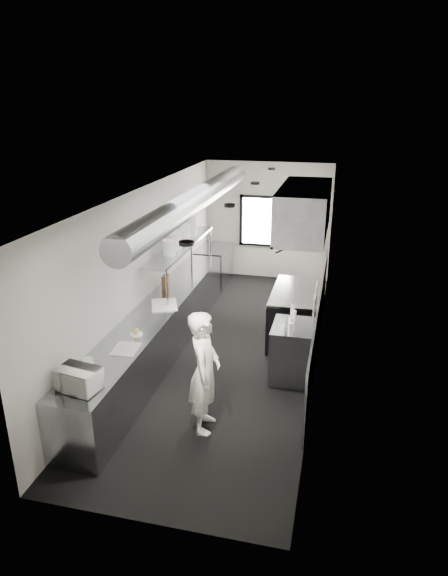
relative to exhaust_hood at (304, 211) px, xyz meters
The scene contains 35 objects.
floor 2.72m from the exhaust_hood, 147.45° to the right, with size 3.00×8.00×0.01m, color black.
ceiling 1.36m from the exhaust_hood, 147.45° to the right, with size 3.00×8.00×0.01m, color silver.
wall_back 3.62m from the exhaust_hood, 108.38° to the left, with size 3.00×0.02×2.80m, color #B3B0AA.
wall_front 4.93m from the exhaust_hood, 103.13° to the right, with size 3.00×0.02×2.80m, color #B3B0AA.
wall_left 2.87m from the exhaust_hood, 164.91° to the right, with size 0.02×8.00×2.80m, color #B3B0AA.
wall_right 1.28m from the exhaust_hood, 60.05° to the right, with size 0.02×8.00×2.80m, color #B3B0AA.
wall_cladding 1.92m from the exhaust_hood, 46.22° to the right, with size 0.03×5.50×1.10m, color gray.
hvac_duct 1.83m from the exhaust_hood, behind, with size 0.40×0.40×6.40m, color gray.
service_window 3.58m from the exhaust_hood, 108.57° to the left, with size 1.36×0.05×1.25m.
exhaust_hood is the anchor object (origin of this frame).
prep_counter 3.20m from the exhaust_hood, 151.89° to the right, with size 0.70×6.00×0.90m, color gray.
pass_shelf 2.46m from the exhaust_hood, behind, with size 0.45×3.00×0.68m.
range 1.92m from the exhaust_hood, behind, with size 0.88×1.60×0.94m.
bottle_station 2.39m from the exhaust_hood, 87.82° to the right, with size 0.65×0.80×0.90m, color gray.
far_work_table 3.88m from the exhaust_hood, 131.94° to the left, with size 0.70×1.20×0.90m, color gray.
notice_sheet_a 2.09m from the exhaust_hood, 78.88° to the right, with size 0.02×0.28×0.38m, color beige.
notice_sheet_b 2.43m from the exhaust_hood, 80.58° to the right, with size 0.02×0.28×0.38m, color beige.
line_cook 3.48m from the exhaust_hood, 107.50° to the right, with size 0.61×0.40×1.69m, color white.
microwave 4.62m from the exhaust_hood, 120.69° to the right, with size 0.47×0.35×0.28m, color silver.
deli_tub_a 4.36m from the exhaust_hood, 125.90° to the right, with size 0.14×0.14×0.10m, color beige.
deli_tub_b 4.31m from the exhaust_hood, 126.84° to the right, with size 0.13×0.13×0.10m, color beige.
newspaper 3.76m from the exhaust_hood, 128.18° to the right, with size 0.34×0.42×0.01m, color white.
small_plate 3.47m from the exhaust_hood, 133.81° to the right, with size 0.19×0.19×0.02m, color white.
pastry 3.45m from the exhaust_hood, 133.81° to the right, with size 0.09×0.09×0.09m, color tan.
cutting_board 2.84m from the exhaust_hood, 152.84° to the right, with size 0.42×0.56×0.02m, color silver.
knife_block 2.80m from the exhaust_hood, behind, with size 0.10×0.22×0.24m, color brown.
plate_stack_a 2.42m from the exhaust_hood, behind, with size 0.23×0.23×0.27m, color white.
plate_stack_b 2.39m from the exhaust_hood, behind, with size 0.26×0.26×0.33m, color white.
plate_stack_c 2.41m from the exhaust_hood, 169.65° to the left, with size 0.27×0.27×0.38m, color white.
plate_stack_d 2.53m from the exhaust_hood, 158.43° to the left, with size 0.25×0.25×0.38m, color white.
squeeze_bottle_a 2.23m from the exhaust_hood, 88.90° to the right, with size 0.07×0.07×0.20m, color silver.
squeeze_bottle_b 2.06m from the exhaust_hood, 89.29° to the right, with size 0.05×0.05×0.16m, color silver.
squeeze_bottle_c 2.02m from the exhaust_hood, 90.39° to the right, with size 0.05×0.05×0.16m, color silver.
squeeze_bottle_d 1.87m from the exhaust_hood, 88.36° to the right, with size 0.06×0.06×0.18m, color silver.
squeeze_bottle_e 1.75m from the exhaust_hood, 90.55° to the right, with size 0.06×0.06×0.19m, color silver.
Camera 1 is at (1.73, -7.74, 4.16)m, focal length 31.33 mm.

